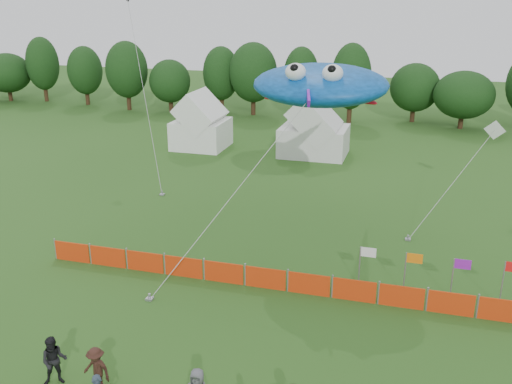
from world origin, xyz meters
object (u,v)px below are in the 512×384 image
(stingray_kite, at_px, (322,83))
(spectator_c, at_px, (97,369))
(tent_left, at_px, (201,125))
(spectator_b, at_px, (54,361))
(tent_right, at_px, (314,132))
(barrier_fence, at_px, (265,278))

(stingray_kite, bearing_deg, spectator_c, -108.84)
(spectator_c, bearing_deg, tent_left, 114.97)
(spectator_b, bearing_deg, tent_left, 73.93)
(spectator_c, bearing_deg, spectator_b, -166.07)
(spectator_c, bearing_deg, tent_right, 97.25)
(barrier_fence, bearing_deg, spectator_c, -113.06)
(tent_right, bearing_deg, spectator_c, -92.56)
(tent_left, xyz_separation_m, spectator_c, (8.45, -31.20, -1.17))
(spectator_b, xyz_separation_m, spectator_c, (1.54, 0.11, -0.09))
(barrier_fence, relative_size, spectator_c, 13.54)
(spectator_c, bearing_deg, stingray_kite, 80.97)
(barrier_fence, distance_m, stingray_kite, 9.95)
(tent_left, bearing_deg, stingray_kite, -52.09)
(barrier_fence, height_order, spectator_c, spectator_c)
(spectator_b, bearing_deg, spectator_c, -24.40)
(stingray_kite, bearing_deg, tent_right, 101.18)
(tent_left, distance_m, barrier_fence, 25.84)
(spectator_c, bearing_deg, barrier_fence, 76.75)
(tent_left, bearing_deg, spectator_c, -74.84)
(barrier_fence, height_order, spectator_b, spectator_b)
(spectator_c, height_order, stingray_kite, stingray_kite)
(spectator_b, xyz_separation_m, stingray_kite, (6.37, 14.26, 7.60))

